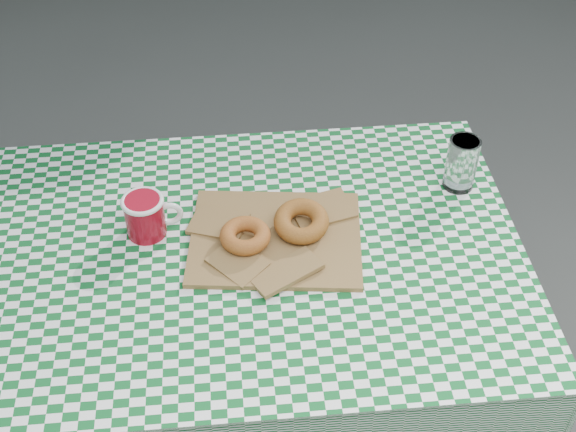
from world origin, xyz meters
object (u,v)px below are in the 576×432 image
Objects in this scene: coffee_mug at (145,216)px; drinking_glass at (461,163)px; paper_bag at (276,237)px; table at (242,372)px.

drinking_glass is (0.64, 0.02, 0.02)m from coffee_mug.
drinking_glass is (0.40, 0.09, 0.05)m from paper_bag.
coffee_mug is 0.64m from drinking_glass.
paper_bag is 0.25m from coffee_mug.
paper_bag is at bearing -167.08° from drinking_glass.
table is at bearing -167.42° from drinking_glass.
table is 0.40m from paper_bag.
drinking_glass is at bearing 17.75° from table.
drinking_glass reaches higher than table.
table is at bearing -169.06° from paper_bag.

